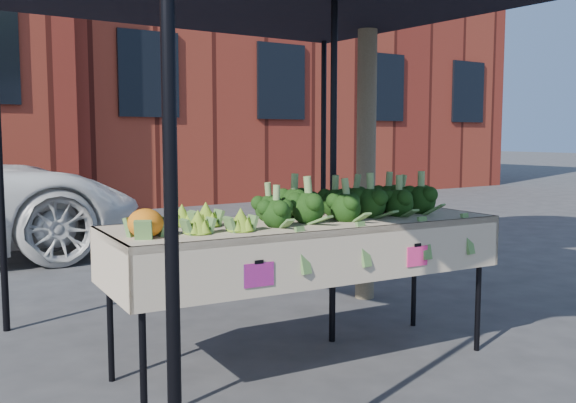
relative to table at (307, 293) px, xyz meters
The scene contains 8 objects.
ground 0.45m from the table, 11.44° to the left, with size 90.00×90.00×0.00m, color #303032.
table is the anchor object (origin of this frame).
canopy 0.99m from the table, 79.03° to the left, with size 3.16×3.16×2.74m, color black, non-canonical shape.
broccoli_heap 0.66m from the table, ahead, with size 1.46×0.56×0.25m, color black.
romanesco_cluster 0.86m from the table, behind, with size 0.42×0.56×0.19m, color #8CAF27.
cauliflower_pair 1.18m from the table, behind, with size 0.19×0.19×0.17m, color orange.
street_tree 2.61m from the table, 36.93° to the left, with size 2.42×2.42×4.76m, color #1E4C14, non-canonical shape.
building_right 14.84m from the table, 60.64° to the left, with size 12.00×8.00×8.50m, color maroon.
Camera 1 is at (-2.33, -3.14, 1.42)m, focal length 40.38 mm.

